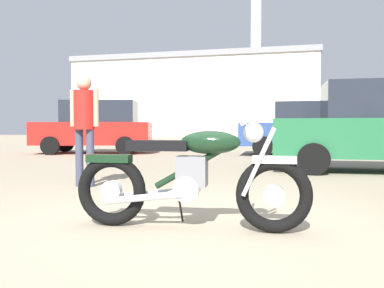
{
  "coord_description": "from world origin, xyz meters",
  "views": [
    {
      "loc": [
        0.6,
        -3.68,
        0.89
      ],
      "look_at": [
        -0.05,
        0.48,
        0.71
      ],
      "focal_mm": 37.56,
      "sensor_mm": 36.0,
      "label": 1
    }
  ],
  "objects": [
    {
      "name": "vintage_motorcycle",
      "position": [
        0.06,
        -0.25,
        0.45
      ],
      "size": [
        2.08,
        0.62,
        0.94
      ],
      "rotation": [
        0.0,
        0.0,
        -0.03
      ],
      "color": "black",
      "rests_on": "ground_plane"
    },
    {
      "name": "ground_plane",
      "position": [
        0.0,
        0.0,
        0.0
      ],
      "size": [
        80.0,
        80.0,
        0.0
      ],
      "primitive_type": "plane",
      "color": "gray"
    },
    {
      "name": "silver_sedan_mid",
      "position": [
        -4.78,
        9.39,
        0.92
      ],
      "size": [
        4.13,
        2.33,
        1.78
      ],
      "rotation": [
        0.0,
        0.0,
        3.32
      ],
      "color": "black",
      "rests_on": "ground_plane"
    },
    {
      "name": "red_hatchback_near",
      "position": [
        3.03,
        4.76,
        0.92
      ],
      "size": [
        4.0,
        2.02,
        1.78
      ],
      "rotation": [
        0.0,
        0.0,
        3.08
      ],
      "color": "black",
      "rests_on": "ground_plane"
    },
    {
      "name": "blue_hatchback_right",
      "position": [
        2.26,
        9.35,
        0.84
      ],
      "size": [
        4.31,
        2.14,
        1.67
      ],
      "rotation": [
        0.0,
        0.0,
        -0.07
      ],
      "color": "black",
      "rests_on": "ground_plane"
    },
    {
      "name": "bystander",
      "position": [
        -1.92,
        2.0,
        1.02
      ],
      "size": [
        0.46,
        0.3,
        1.66
      ],
      "rotation": [
        0.0,
        0.0,
        4.63
      ],
      "color": "#383D51",
      "rests_on": "ground_plane"
    },
    {
      "name": "industrial_building",
      "position": [
        -5.15,
        37.82,
        4.0
      ],
      "size": [
        24.75,
        12.33,
        16.02
      ],
      "rotation": [
        0.0,
        0.0,
        -0.09
      ],
      "color": "beige",
      "rests_on": "ground_plane"
    }
  ]
}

